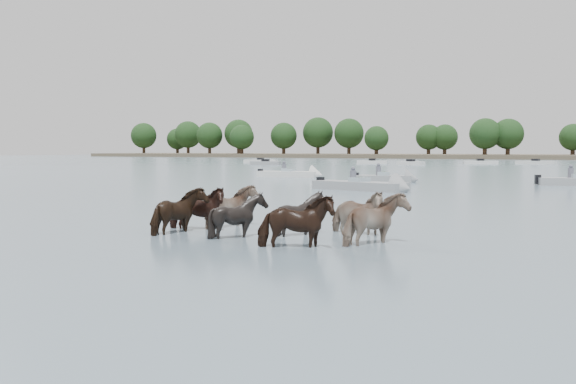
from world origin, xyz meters
The scene contains 7 objects.
ground centered at (0.00, 0.00, 0.00)m, with size 400.00×400.00×0.00m, color slate.
shoreline centered at (-70.00, 150.00, 0.50)m, with size 160.00×30.00×1.00m, color #4C4233.
pony_herd centered at (-1.32, 0.42, 0.49)m, with size 7.17×4.19×1.51m.
motorboat_a centered at (-7.81, 28.12, 0.23)m, with size 4.58×2.72×1.92m.
motorboat_b centered at (-5.79, 18.95, 0.22)m, with size 6.28×2.80×1.92m.
motorboat_f centered at (-17.50, 31.87, 0.23)m, with size 5.70×2.43×1.92m.
treeline centered at (-78.41, 150.37, 6.40)m, with size 147.35×21.84×11.64m.
Camera 1 is at (7.29, -13.84, 2.28)m, focal length 39.52 mm.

